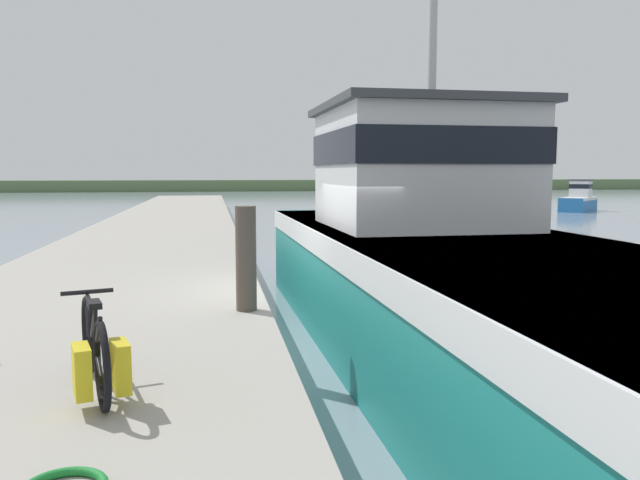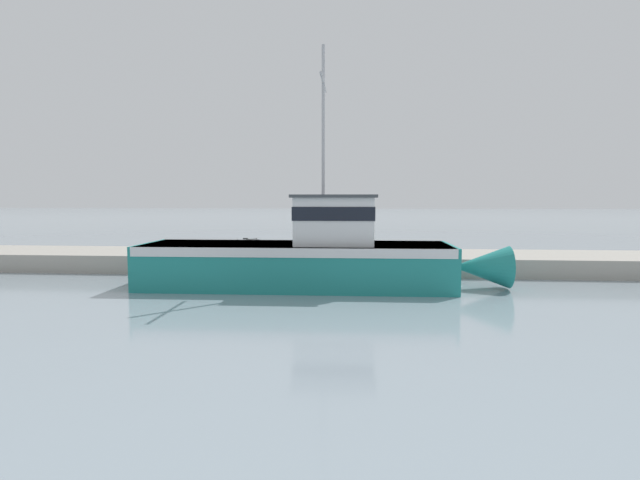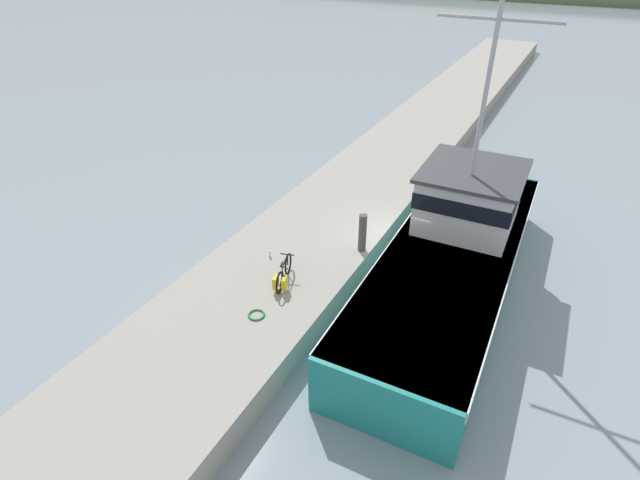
# 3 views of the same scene
# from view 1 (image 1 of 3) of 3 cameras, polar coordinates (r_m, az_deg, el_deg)

# --- Properties ---
(ground_plane) EXTENTS (320.00, 320.00, 0.00)m
(ground_plane) POSITION_cam_1_polar(r_m,az_deg,el_deg) (9.98, -1.54, -9.46)
(ground_plane) COLOR #84939E
(dock_pier) EXTENTS (4.80, 80.00, 0.89)m
(dock_pier) POSITION_cam_1_polar(r_m,az_deg,el_deg) (9.91, -19.39, -7.27)
(dock_pier) COLOR #A39E93
(dock_pier) RESTS_ON ground_plane
(far_shoreline) EXTENTS (180.00, 5.00, 1.58)m
(far_shoreline) POSITION_cam_1_polar(r_m,az_deg,el_deg) (96.12, 9.26, 5.00)
(far_shoreline) COLOR #567047
(far_shoreline) RESTS_ON ground_plane
(fishing_boat_main) EXTENTS (3.97, 15.03, 9.79)m
(fishing_boat_main) POSITION_cam_1_polar(r_m,az_deg,el_deg) (9.74, 10.81, -1.81)
(fishing_boat_main) COLOR teal
(fishing_boat_main) RESTS_ON ground_plane
(boat_orange_near) EXTENTS (4.32, 4.22, 2.20)m
(boat_orange_near) POSITION_cam_1_polar(r_m,az_deg,el_deg) (47.03, 22.61, 3.39)
(boat_orange_near) COLOR #236BB2
(boat_orange_near) RESTS_ON ground_plane
(bicycle_touring) EXTENTS (0.70, 1.67, 0.77)m
(bicycle_touring) POSITION_cam_1_polar(r_m,az_deg,el_deg) (5.41, -19.75, -9.71)
(bicycle_touring) COLOR black
(bicycle_touring) RESTS_ON dock_pier
(mooring_post) EXTENTS (0.27, 0.27, 1.37)m
(mooring_post) POSITION_cam_1_polar(r_m,az_deg,el_deg) (8.19, -6.78, -1.69)
(mooring_post) COLOR #51473D
(mooring_post) RESTS_ON dock_pier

